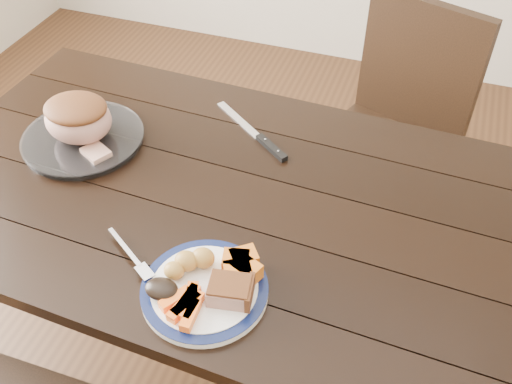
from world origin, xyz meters
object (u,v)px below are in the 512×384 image
(serving_platter, at_px, (84,140))
(fork, at_px, (132,257))
(carving_knife, at_px, (263,140))
(dinner_plate, at_px, (205,291))
(pork_slice, at_px, (230,291))
(chair_far, at_px, (394,124))
(dining_table, at_px, (229,220))
(roast_joint, at_px, (78,120))

(serving_platter, height_order, fork, fork)
(serving_platter, bearing_deg, carving_knife, 19.29)
(dinner_plate, relative_size, carving_knife, 0.98)
(pork_slice, xyz_separation_m, fork, (-0.24, 0.03, -0.02))
(fork, bearing_deg, carving_knife, 107.80)
(chair_far, xyz_separation_m, serving_platter, (-0.77, -0.67, 0.23))
(dinner_plate, bearing_deg, fork, 172.81)
(dinner_plate, distance_m, fork, 0.18)
(dining_table, xyz_separation_m, dinner_plate, (0.06, -0.29, 0.10))
(chair_far, distance_m, serving_platter, 1.05)
(fork, distance_m, roast_joint, 0.47)
(dining_table, xyz_separation_m, serving_platter, (-0.44, 0.06, 0.10))
(chair_far, xyz_separation_m, dinner_plate, (-0.26, -1.03, 0.23))
(chair_far, xyz_separation_m, roast_joint, (-0.77, -0.67, 0.30))
(dining_table, relative_size, serving_platter, 5.14)
(chair_far, height_order, pork_slice, chair_far)
(pork_slice, relative_size, roast_joint, 0.48)
(fork, height_order, roast_joint, roast_joint)
(serving_platter, relative_size, roast_joint, 1.77)
(serving_platter, xyz_separation_m, carving_knife, (0.46, 0.16, -0.00))
(dining_table, distance_m, dinner_plate, 0.32)
(dining_table, height_order, serving_platter, serving_platter)
(carving_knife, bearing_deg, dinner_plate, -48.41)
(dinner_plate, height_order, carving_knife, dinner_plate)
(carving_knife, bearing_deg, dining_table, -57.64)
(carving_knife, bearing_deg, pork_slice, -42.10)
(chair_far, bearing_deg, serving_platter, 61.03)
(chair_far, bearing_deg, pork_slice, 98.68)
(dinner_plate, distance_m, carving_knife, 0.52)
(chair_far, relative_size, roast_joint, 5.18)
(dinner_plate, bearing_deg, dining_table, 102.05)
(serving_platter, bearing_deg, dining_table, -7.84)
(fork, distance_m, carving_knife, 0.51)
(roast_joint, bearing_deg, serving_platter, 14.04)
(pork_slice, height_order, carving_knife, pork_slice)
(fork, bearing_deg, dinner_plate, 25.56)
(chair_far, bearing_deg, dinner_plate, 95.49)
(dinner_plate, distance_m, serving_platter, 0.62)
(chair_far, relative_size, pork_slice, 10.82)
(carving_knife, bearing_deg, roast_joint, -124.34)
(pork_slice, bearing_deg, chair_far, 78.72)
(roast_joint, bearing_deg, chair_far, 41.08)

